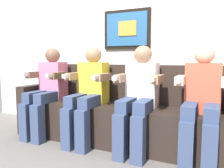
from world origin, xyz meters
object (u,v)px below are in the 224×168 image
object	(u,v)px
person_leftmost	(47,88)
person_left_center	(88,91)
person_right_center	(139,94)
person_rightmost	(202,99)
couch	(118,115)

from	to	relation	value
person_leftmost	person_left_center	size ratio (longest dim) A/B	1.00
person_left_center	person_right_center	xyz separation A→B (m)	(0.60, 0.00, 0.00)
person_leftmost	person_rightmost	distance (m)	1.81
couch	person_rightmost	distance (m)	0.97
couch	person_left_center	world-z (taller)	person_left_center
person_left_center	person_rightmost	bearing A→B (deg)	0.00
couch	person_left_center	bearing A→B (deg)	-150.78
person_left_center	person_rightmost	world-z (taller)	same
person_leftmost	person_left_center	bearing A→B (deg)	0.00
couch	person_leftmost	bearing A→B (deg)	-169.44
couch	person_leftmost	size ratio (longest dim) A/B	2.31
person_left_center	person_rightmost	xyz separation A→B (m)	(1.21, 0.00, 0.00)
person_left_center	person_right_center	distance (m)	0.60
person_right_center	person_rightmost	xyz separation A→B (m)	(0.60, 0.00, 0.00)
couch	person_right_center	distance (m)	0.45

